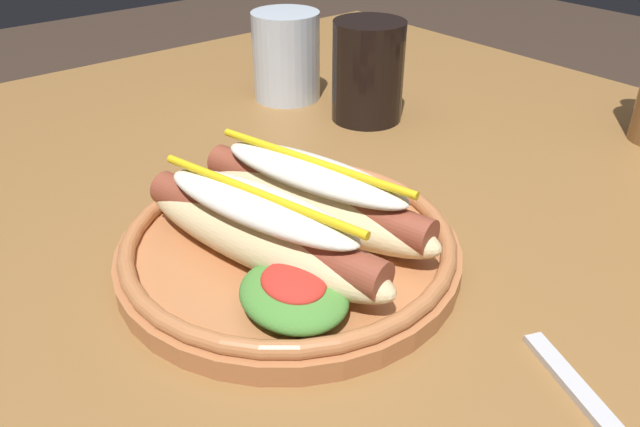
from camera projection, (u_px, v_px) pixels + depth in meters
dining_table at (409, 321)px, 0.56m from camera, size 1.18×0.94×0.74m
hot_dog_plate at (289, 234)px, 0.45m from camera, size 0.26×0.26×0.08m
fork at (606, 423)px, 0.33m from camera, size 0.12×0.06×0.00m
soda_cup at (368, 71)px, 0.68m from camera, size 0.08×0.08×0.11m
water_cup at (286, 56)px, 0.74m from camera, size 0.08×0.08×0.10m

